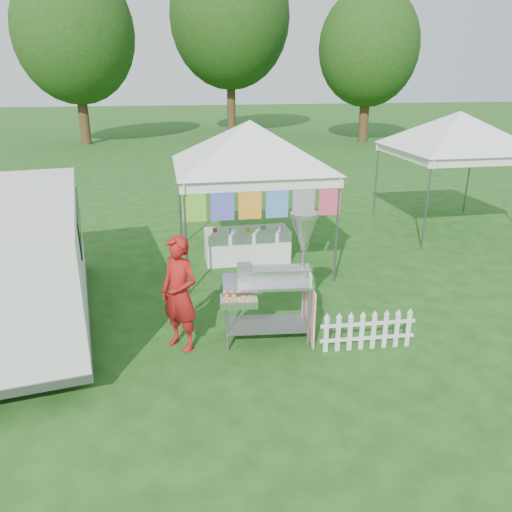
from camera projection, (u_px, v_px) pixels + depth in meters
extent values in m
plane|color=#1C4413|center=(290.00, 341.00, 7.66)|extent=(120.00, 120.00, 0.00)
cylinder|color=#59595E|center=(186.00, 240.00, 8.97)|extent=(0.04, 0.04, 2.10)
cylinder|color=#59595E|center=(337.00, 231.00, 9.46)|extent=(0.04, 0.04, 2.10)
cylinder|color=#59595E|center=(180.00, 202.00, 11.59)|extent=(0.04, 0.04, 2.10)
cylinder|color=#59595E|center=(298.00, 197.00, 12.08)|extent=(0.04, 0.04, 2.10)
cube|color=white|center=(264.00, 185.00, 8.89)|extent=(3.00, 0.03, 0.22)
cube|color=white|center=(239.00, 159.00, 11.51)|extent=(3.00, 0.03, 0.22)
pyramid|color=white|center=(250.00, 120.00, 9.85)|extent=(4.24, 4.24, 0.90)
cylinder|color=#59595E|center=(264.00, 180.00, 8.86)|extent=(3.00, 0.03, 0.03)
cube|color=green|center=(194.00, 203.00, 8.77)|extent=(0.42, 0.01, 0.70)
cube|color=#7017A6|center=(222.00, 201.00, 8.85)|extent=(0.42, 0.01, 0.70)
cube|color=red|center=(250.00, 200.00, 8.94)|extent=(0.42, 0.01, 0.70)
cube|color=blue|center=(277.00, 199.00, 9.02)|extent=(0.42, 0.01, 0.70)
cube|color=#31BA94|center=(304.00, 198.00, 9.11)|extent=(0.42, 0.01, 0.70)
cube|color=#C0188D|center=(330.00, 197.00, 9.20)|extent=(0.42, 0.01, 0.70)
cylinder|color=#59595E|center=(427.00, 205.00, 11.30)|extent=(0.04, 0.04, 2.10)
cylinder|color=#59595E|center=(376.00, 180.00, 13.92)|extent=(0.04, 0.04, 2.10)
cylinder|color=#59595E|center=(468.00, 177.00, 14.41)|extent=(0.04, 0.04, 2.10)
cube|color=white|center=(490.00, 161.00, 11.22)|extent=(3.00, 0.03, 0.22)
cube|color=white|center=(427.00, 145.00, 13.84)|extent=(3.00, 0.03, 0.22)
pyramid|color=white|center=(461.00, 111.00, 12.18)|extent=(4.24, 4.24, 0.90)
cylinder|color=#59595E|center=(490.00, 158.00, 11.19)|extent=(3.00, 0.03, 0.03)
cylinder|color=#3D2D16|center=(83.00, 109.00, 28.09)|extent=(0.56, 0.56, 3.96)
ellipsoid|color=#295718|center=(74.00, 34.00, 26.75)|extent=(6.40, 6.40, 7.36)
cylinder|color=#3D2D16|center=(231.00, 96.00, 33.17)|extent=(0.56, 0.56, 4.84)
ellipsoid|color=#295718|center=(230.00, 18.00, 31.54)|extent=(7.60, 7.60, 8.74)
cylinder|color=#3D2D16|center=(364.00, 111.00, 29.06)|extent=(0.56, 0.56, 3.52)
ellipsoid|color=#295718|center=(369.00, 48.00, 27.88)|extent=(5.60, 5.60, 6.44)
cylinder|color=gray|center=(227.00, 321.00, 7.23)|extent=(0.05, 0.05, 0.97)
cylinder|color=gray|center=(309.00, 318.00, 7.32)|extent=(0.05, 0.05, 0.97)
cylinder|color=gray|center=(226.00, 305.00, 7.75)|extent=(0.05, 0.05, 0.97)
cylinder|color=gray|center=(303.00, 302.00, 7.84)|extent=(0.05, 0.05, 0.97)
cube|color=gray|center=(266.00, 324.00, 7.61)|extent=(1.29, 0.74, 0.02)
cube|color=#B7B7BC|center=(267.00, 282.00, 7.37)|extent=(1.36, 0.78, 0.04)
cube|color=#B7B7BC|center=(279.00, 273.00, 7.40)|extent=(0.94, 0.37, 0.16)
cube|color=gray|center=(244.00, 272.00, 7.35)|extent=(0.24, 0.26, 0.24)
cylinder|color=gray|center=(303.00, 248.00, 7.29)|extent=(0.06, 0.06, 0.97)
cone|color=#B7B7BC|center=(304.00, 231.00, 7.20)|extent=(0.43, 0.43, 0.43)
cylinder|color=#B7B7BC|center=(304.00, 215.00, 7.11)|extent=(0.45, 0.45, 0.06)
cube|color=#B7B7BC|center=(239.00, 301.00, 6.99)|extent=(0.55, 0.38, 0.11)
cube|color=#FFABAE|center=(310.00, 310.00, 7.58)|extent=(0.11, 0.81, 0.88)
cube|color=white|center=(310.00, 280.00, 7.08)|extent=(0.03, 0.15, 0.19)
imported|color=maroon|center=(180.00, 294.00, 7.22)|extent=(0.74, 0.74, 1.74)
cube|color=silver|center=(13.00, 255.00, 7.74)|extent=(2.71, 5.23, 1.75)
cube|color=#59595E|center=(22.00, 305.00, 8.04)|extent=(2.74, 5.28, 0.12)
cube|color=silver|center=(29.00, 240.00, 9.79)|extent=(1.98, 0.97, 0.90)
cube|color=black|center=(79.00, 219.00, 8.47)|extent=(0.43, 2.72, 0.55)
cube|color=black|center=(24.00, 198.00, 9.86)|extent=(1.68, 0.28, 0.55)
cylinder|color=black|center=(81.00, 345.00, 6.90)|extent=(0.32, 0.70, 0.68)
cylinder|color=black|center=(79.00, 266.00, 9.73)|extent=(0.32, 0.70, 0.68)
cube|color=silver|center=(326.00, 335.00, 7.28)|extent=(0.07, 0.02, 0.56)
cube|color=silver|center=(338.00, 334.00, 7.30)|extent=(0.07, 0.02, 0.56)
cube|color=silver|center=(350.00, 333.00, 7.32)|extent=(0.07, 0.02, 0.56)
cube|color=silver|center=(362.00, 332.00, 7.35)|extent=(0.07, 0.02, 0.56)
cube|color=silver|center=(373.00, 332.00, 7.37)|extent=(0.07, 0.02, 0.56)
cube|color=silver|center=(385.00, 331.00, 7.39)|extent=(0.07, 0.02, 0.56)
cube|color=silver|center=(397.00, 330.00, 7.41)|extent=(0.07, 0.02, 0.56)
cube|color=silver|center=(408.00, 329.00, 7.44)|extent=(0.07, 0.02, 0.56)
cube|color=silver|center=(367.00, 338.00, 7.39)|extent=(1.44, 0.10, 0.05)
cube|color=silver|center=(368.00, 324.00, 7.31)|extent=(1.44, 0.10, 0.05)
cube|color=white|center=(247.00, 245.00, 10.84)|extent=(1.80, 0.70, 0.71)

